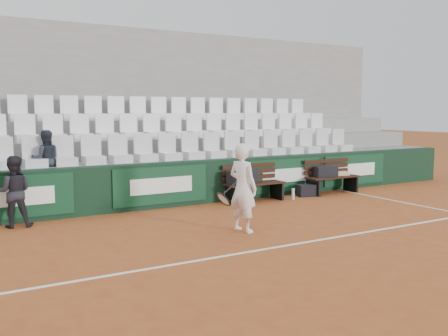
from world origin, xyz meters
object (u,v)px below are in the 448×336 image
sports_bag_left (243,177)px  spectator_c (45,137)px  bench_right (332,185)px  tennis_player (243,188)px  sports_bag_right (326,172)px  sports_bag_ground (307,190)px  ball_kid (14,192)px  water_bottle_far (293,194)px  water_bottle_near (244,200)px  bench_left (255,192)px

sports_bag_left → spectator_c: bearing=167.1°
bench_right → spectator_c: (-6.95, 1.02, 1.38)m
tennis_player → sports_bag_right: bearing=30.1°
sports_bag_ground → sports_bag_right: bearing=1.0°
bench_right → sports_bag_right: (-0.22, 0.01, 0.36)m
tennis_player → ball_kid: 4.22m
sports_bag_right → tennis_player: bearing=-149.9°
sports_bag_ground → water_bottle_far: size_ratio=1.79×
sports_bag_right → bench_right: bearing=-1.7°
sports_bag_left → water_bottle_far: (1.30, -0.25, -0.47)m
ball_kid → bench_right: bearing=-168.4°
water_bottle_near → spectator_c: 4.51m
bench_right → water_bottle_far: (-1.45, -0.20, -0.09)m
water_bottle_near → spectator_c: spectator_c is taller
sports_bag_left → ball_kid: 4.97m
bench_right → water_bottle_near: bearing=-176.1°
tennis_player → spectator_c: spectator_c is taller
water_bottle_far → ball_kid: ball_kid is taller
bench_right → water_bottle_far: size_ratio=5.57×
sports_bag_left → tennis_player: size_ratio=0.47×
sports_bag_ground → water_bottle_near: (-2.02, -0.19, -0.03)m
tennis_player → ball_kid: tennis_player is taller
ball_kid → spectator_c: (0.76, 0.93, 0.94)m
sports_bag_left → bench_right: bearing=-1.0°
sports_bag_right → ball_kid: ball_kid is taller
sports_bag_right → sports_bag_ground: 0.77m
sports_bag_ground → sports_bag_left: bearing=178.4°
sports_bag_right → water_bottle_far: bearing=-170.4°
bench_left → water_bottle_far: (0.96, -0.24, -0.09)m
bench_left → water_bottle_far: bench_left is taller
bench_left → sports_bag_right: (2.18, -0.03, 0.36)m
sports_bag_ground → tennis_player: size_ratio=0.31×
bench_left → bench_right: (2.41, -0.04, 0.00)m
sports_bag_ground → water_bottle_far: (-0.59, -0.20, -0.01)m
bench_left → bench_right: size_ratio=1.00×
bench_right → spectator_c: spectator_c is taller
sports_bag_right → tennis_player: size_ratio=0.36×
sports_bag_right → tennis_player: tennis_player is taller
bench_left → spectator_c: bearing=167.9°
sports_bag_left → sports_bag_right: (2.52, -0.04, -0.03)m
bench_left → water_bottle_far: 0.99m
bench_left → ball_kid: bearing=179.5°
sports_bag_right → water_bottle_far: 1.32m
sports_bag_right → bench_left: bearing=179.1°
sports_bag_left → spectator_c: spectator_c is taller
bench_left → ball_kid: (-5.31, 0.05, 0.44)m
bench_left → ball_kid: size_ratio=1.13×
bench_right → water_bottle_near: (-2.87, -0.19, -0.11)m
water_bottle_near → spectator_c: bearing=163.5°
bench_left → water_bottle_far: bearing=-14.1°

